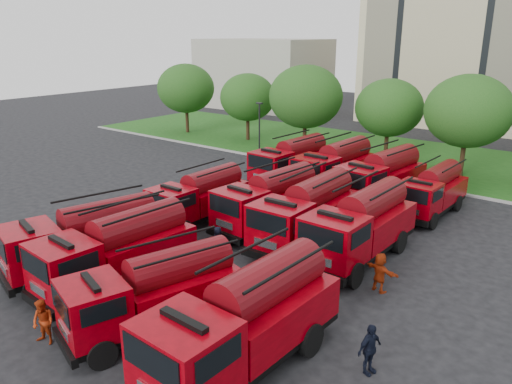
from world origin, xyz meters
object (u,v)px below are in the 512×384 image
fire_truck_5 (270,200)px  fire_truck_8 (292,161)px  firefighter_0 (226,381)px  firefighter_4 (218,254)px  fire_truck_6 (307,213)px  fire_truck_9 (336,167)px  fire_truck_7 (361,226)px  fire_truck_10 (382,177)px  firefighter_2 (368,372)px  fire_truck_4 (200,197)px  fire_truck_1 (117,251)px  fire_truck_2 (155,292)px  fire_truck_3 (245,321)px  firefighter_1 (46,343)px  firefighter_5 (378,291)px  fire_truck_11 (432,191)px  fire_truck_0 (86,239)px

fire_truck_5 → fire_truck_8: size_ratio=1.00×
firefighter_0 → firefighter_4: bearing=96.1°
fire_truck_5 → firefighter_4: bearing=-84.2°
fire_truck_6 → fire_truck_9: 9.76m
fire_truck_7 → fire_truck_10: (-2.89, 8.78, -0.02)m
firefighter_2 → fire_truck_7: bearing=43.7°
fire_truck_5 → fire_truck_10: size_ratio=0.95×
fire_truck_4 → fire_truck_5: size_ratio=0.89×
fire_truck_1 → fire_truck_10: fire_truck_10 is taller
fire_truck_8 → fire_truck_4: bearing=-86.2°
fire_truck_5 → firefighter_2: bearing=-34.7°
fire_truck_2 → fire_truck_3: (4.17, 0.29, 0.24)m
fire_truck_4 → fire_truck_7: (9.98, 1.11, 0.24)m
fire_truck_6 → firefighter_1: bearing=-102.4°
fire_truck_6 → firefighter_1: (-2.67, -13.62, -1.79)m
fire_truck_2 → fire_truck_3: fire_truck_3 is taller
fire_truck_5 → firefighter_5: 9.01m
fire_truck_6 → fire_truck_3: bearing=-69.8°
fire_truck_4 → firefighter_0: (10.85, -10.06, -1.56)m
fire_truck_3 → fire_truck_8: size_ratio=1.06×
firefighter_2 → firefighter_5: 5.81m
fire_truck_5 → firefighter_4: 4.91m
fire_truck_5 → firefighter_2: size_ratio=4.15×
fire_truck_2 → fire_truck_10: (0.36, 19.30, 0.19)m
fire_truck_4 → fire_truck_3: bearing=-39.4°
firefighter_0 → firefighter_5: bearing=43.6°
fire_truck_7 → firefighter_5: size_ratio=4.34×
fire_truck_9 → fire_truck_4: bearing=-106.5°
fire_truck_4 → fire_truck_8: (-0.14, 10.01, 0.16)m
fire_truck_3 → fire_truck_10: 19.38m
fire_truck_6 → fire_truck_10: size_ratio=0.98×
fire_truck_5 → fire_truck_1: bearing=-92.2°
fire_truck_3 → fire_truck_1: bearing=174.7°
fire_truck_8 → firefighter_0: 22.95m
fire_truck_3 → fire_truck_11: bearing=92.9°
fire_truck_6 → fire_truck_5: bearing=166.6°
fire_truck_2 → firefighter_2: 8.20m
fire_truck_11 → fire_truck_6: bearing=-110.6°
fire_truck_0 → fire_truck_10: bearing=84.2°
fire_truck_2 → fire_truck_4: bearing=142.3°
fire_truck_5 → fire_truck_8: 9.24m
firefighter_1 → firefighter_4: size_ratio=1.16×
firefighter_2 → firefighter_4: bearing=84.2°
fire_truck_0 → fire_truck_1: bearing=15.3°
firefighter_2 → fire_truck_8: bearing=55.6°
fire_truck_3 → firefighter_5: fire_truck_3 is taller
fire_truck_6 → fire_truck_7: fire_truck_7 is taller
fire_truck_5 → firefighter_5: fire_truck_5 is taller
fire_truck_2 → fire_truck_5: fire_truck_5 is taller
fire_truck_1 → fire_truck_10: bearing=80.3°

